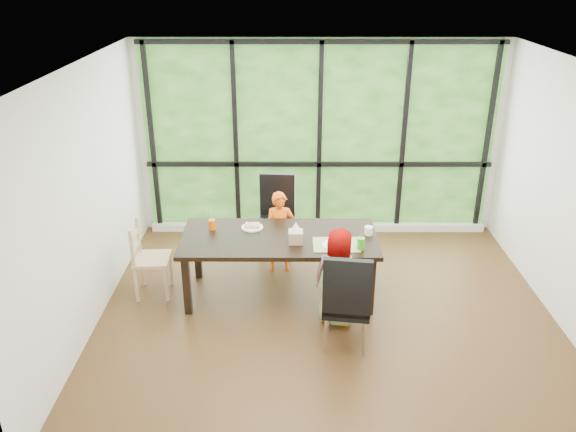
# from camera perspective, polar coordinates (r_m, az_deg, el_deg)

# --- Properties ---
(ground) EXTENTS (5.00, 5.00, 0.00)m
(ground) POSITION_cam_1_polar(r_m,az_deg,el_deg) (6.53, 3.80, -9.54)
(ground) COLOR black
(ground) RESTS_ON ground
(back_wall) EXTENTS (5.00, 0.00, 5.00)m
(back_wall) POSITION_cam_1_polar(r_m,az_deg,el_deg) (8.01, 3.12, 7.66)
(back_wall) COLOR silver
(back_wall) RESTS_ON ground
(foliage_backdrop) EXTENTS (4.80, 0.02, 2.65)m
(foliage_backdrop) POSITION_cam_1_polar(r_m,az_deg,el_deg) (7.99, 3.13, 7.62)
(foliage_backdrop) COLOR #1F4A14
(foliage_backdrop) RESTS_ON back_wall
(window_mullions) EXTENTS (4.80, 0.06, 2.65)m
(window_mullions) POSITION_cam_1_polar(r_m,az_deg,el_deg) (7.95, 3.14, 7.54)
(window_mullions) COLOR black
(window_mullions) RESTS_ON back_wall
(window_sill) EXTENTS (4.80, 0.12, 0.10)m
(window_sill) POSITION_cam_1_polar(r_m,az_deg,el_deg) (8.38, 2.96, -1.10)
(window_sill) COLOR silver
(window_sill) RESTS_ON ground
(dining_table) EXTENTS (2.31, 1.23, 0.75)m
(dining_table) POSITION_cam_1_polar(r_m,az_deg,el_deg) (6.66, -0.86, -4.96)
(dining_table) COLOR black
(dining_table) RESTS_ON ground
(chair_window_leather) EXTENTS (0.49, 0.49, 1.08)m
(chair_window_leather) POSITION_cam_1_polar(r_m,az_deg,el_deg) (7.47, -1.18, -0.19)
(chair_window_leather) COLOR black
(chair_window_leather) RESTS_ON ground
(chair_interior_leather) EXTENTS (0.52, 0.52, 1.08)m
(chair_interior_leather) POSITION_cam_1_polar(r_m,az_deg,el_deg) (5.77, 5.87, -8.14)
(chair_interior_leather) COLOR black
(chair_interior_leather) RESTS_ON ground
(chair_end_beech) EXTENTS (0.42, 0.44, 0.90)m
(chair_end_beech) POSITION_cam_1_polar(r_m,az_deg,el_deg) (6.83, -13.31, -4.18)
(chair_end_beech) COLOR tan
(chair_end_beech) RESTS_ON ground
(child_toddler) EXTENTS (0.39, 0.26, 1.04)m
(child_toddler) POSITION_cam_1_polar(r_m,az_deg,el_deg) (7.13, -0.79, -1.60)
(child_toddler) COLOR #E6560B
(child_toddler) RESTS_ON ground
(child_older) EXTENTS (0.63, 0.52, 1.10)m
(child_older) POSITION_cam_1_polar(r_m,az_deg,el_deg) (6.11, 5.22, -6.07)
(child_older) COLOR slate
(child_older) RESTS_ON ground
(placemat) EXTENTS (0.50, 0.37, 0.01)m
(placemat) POSITION_cam_1_polar(r_m,az_deg,el_deg) (6.32, 4.79, -2.85)
(placemat) COLOR tan
(placemat) RESTS_ON dining_table
(plate_far) EXTENTS (0.25, 0.25, 0.02)m
(plate_far) POSITION_cam_1_polar(r_m,az_deg,el_deg) (6.70, -3.57, -1.13)
(plate_far) COLOR white
(plate_far) RESTS_ON dining_table
(plate_near) EXTENTS (0.27, 0.27, 0.02)m
(plate_near) POSITION_cam_1_polar(r_m,az_deg,el_deg) (6.30, 4.61, -2.90)
(plate_near) COLOR white
(plate_near) RESTS_ON dining_table
(orange_cup) EXTENTS (0.08, 0.08, 0.12)m
(orange_cup) POSITION_cam_1_polar(r_m,az_deg,el_deg) (6.70, -7.53, -0.85)
(orange_cup) COLOR #FF6700
(orange_cup) RESTS_ON dining_table
(green_cup) EXTENTS (0.09, 0.09, 0.14)m
(green_cup) POSITION_cam_1_polar(r_m,az_deg,el_deg) (6.23, 7.22, -2.73)
(green_cup) COLOR green
(green_cup) RESTS_ON dining_table
(white_mug) EXTENTS (0.10, 0.10, 0.10)m
(white_mug) POSITION_cam_1_polar(r_m,az_deg,el_deg) (6.58, 7.99, -1.45)
(white_mug) COLOR white
(white_mug) RESTS_ON dining_table
(tissue_box) EXTENTS (0.16, 0.16, 0.14)m
(tissue_box) POSITION_cam_1_polar(r_m,az_deg,el_deg) (6.33, 0.77, -2.07)
(tissue_box) COLOR tan
(tissue_box) RESTS_ON dining_table
(crepe_rolls_far) EXTENTS (0.20, 0.12, 0.04)m
(crepe_rolls_far) POSITION_cam_1_polar(r_m,az_deg,el_deg) (6.69, -3.57, -0.93)
(crepe_rolls_far) COLOR tan
(crepe_rolls_far) RESTS_ON plate_far
(crepe_rolls_near) EXTENTS (0.10, 0.12, 0.04)m
(crepe_rolls_near) POSITION_cam_1_polar(r_m,az_deg,el_deg) (6.29, 4.62, -2.69)
(crepe_rolls_near) COLOR tan
(crepe_rolls_near) RESTS_ON plate_near
(straw_white) EXTENTS (0.01, 0.04, 0.20)m
(straw_white) POSITION_cam_1_polar(r_m,az_deg,el_deg) (6.65, -7.58, -0.08)
(straw_white) COLOR white
(straw_white) RESTS_ON orange_cup
(straw_pink) EXTENTS (0.01, 0.04, 0.20)m
(straw_pink) POSITION_cam_1_polar(r_m,az_deg,el_deg) (6.18, 7.28, -1.84)
(straw_pink) COLOR pink
(straw_pink) RESTS_ON green_cup
(tissue) EXTENTS (0.12, 0.12, 0.11)m
(tissue) POSITION_cam_1_polar(r_m,az_deg,el_deg) (6.28, 0.78, -1.06)
(tissue) COLOR white
(tissue) RESTS_ON tissue_box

